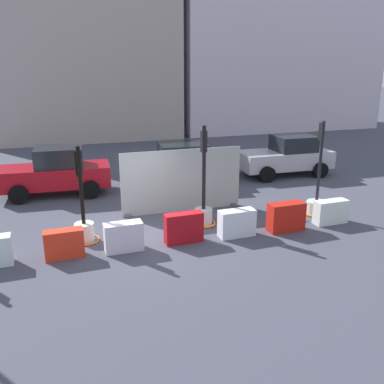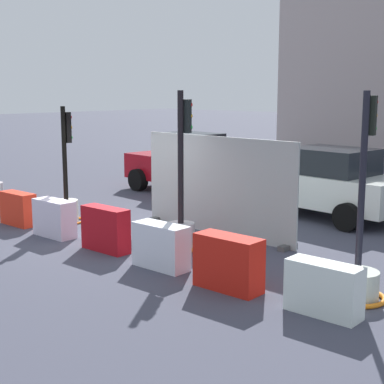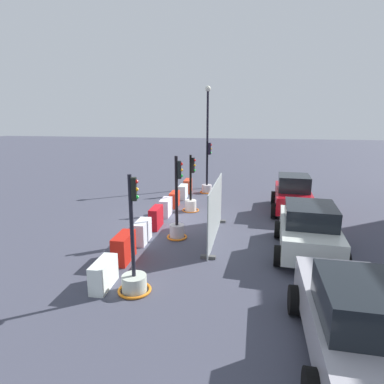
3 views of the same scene
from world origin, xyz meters
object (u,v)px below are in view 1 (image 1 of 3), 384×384
at_px(car_silver_hatchback, 287,156).
at_px(construction_barrier_7, 331,212).
at_px(construction_barrier_3, 124,237).
at_px(construction_barrier_5, 237,223).
at_px(traffic_light_2, 204,206).
at_px(construction_barrier_6, 286,217).
at_px(traffic_light_1, 84,223).
at_px(construction_barrier_2, 64,244).
at_px(construction_barrier_4, 184,228).
at_px(car_red_compact, 56,172).
at_px(car_white_van, 180,164).
at_px(traffic_light_3, 316,201).

bearing_deg(car_silver_hatchback, construction_barrier_7, -106.02).
bearing_deg(construction_barrier_3, construction_barrier_5, 0.27).
distance_m(traffic_light_2, construction_barrier_5, 1.36).
bearing_deg(construction_barrier_5, construction_barrier_6, -1.69).
height_order(traffic_light_1, construction_barrier_2, traffic_light_1).
xyz_separation_m(construction_barrier_4, construction_barrier_6, (3.26, -0.08, 0.00)).
height_order(traffic_light_2, construction_barrier_5, traffic_light_2).
bearing_deg(construction_barrier_7, construction_barrier_3, -179.30).
bearing_deg(construction_barrier_4, construction_barrier_6, -1.41).
height_order(traffic_light_1, construction_barrier_3, traffic_light_1).
height_order(car_red_compact, car_white_van, car_red_compact).
distance_m(construction_barrier_5, car_silver_hatchback, 7.78).
xyz_separation_m(traffic_light_1, construction_barrier_7, (7.67, -0.93, -0.16)).
xyz_separation_m(construction_barrier_5, construction_barrier_6, (1.62, -0.05, 0.04)).
height_order(construction_barrier_3, construction_barrier_7, construction_barrier_3).
bearing_deg(construction_barrier_7, construction_barrier_2, -179.65).
distance_m(traffic_light_1, construction_barrier_2, 1.15).
bearing_deg(car_white_van, construction_barrier_5, -89.28).
bearing_deg(car_red_compact, construction_barrier_7, -34.94).
bearing_deg(construction_barrier_5, construction_barrier_7, 1.14).
bearing_deg(construction_barrier_4, traffic_light_2, 49.17).
bearing_deg(construction_barrier_3, construction_barrier_6, -0.37).
distance_m(traffic_light_1, car_silver_hatchback, 10.59).
height_order(construction_barrier_2, car_silver_hatchback, car_silver_hatchback).
relative_size(traffic_light_1, construction_barrier_3, 2.64).
height_order(construction_barrier_4, construction_barrier_5, construction_barrier_4).
bearing_deg(traffic_light_2, construction_barrier_4, -130.83).
distance_m(construction_barrier_6, car_white_van, 6.17).
relative_size(traffic_light_1, construction_barrier_6, 2.43).
height_order(traffic_light_3, construction_barrier_2, traffic_light_3).
bearing_deg(traffic_light_2, construction_barrier_6, -28.49).
bearing_deg(traffic_light_2, traffic_light_1, -177.12).
relative_size(traffic_light_1, car_white_van, 0.68).
bearing_deg(traffic_light_2, car_red_compact, 133.09).
xyz_separation_m(construction_barrier_7, car_red_compact, (-8.38, 5.86, 0.51)).
relative_size(construction_barrier_4, car_white_van, 0.27).
distance_m(car_red_compact, car_white_van, 5.01).
xyz_separation_m(traffic_light_3, construction_barrier_3, (-6.73, -0.98, -0.05)).
distance_m(construction_barrier_3, car_red_compact, 6.20).
bearing_deg(construction_barrier_3, traffic_light_3, 8.30).
relative_size(construction_barrier_2, construction_barrier_7, 0.93).
bearing_deg(construction_barrier_5, traffic_light_3, 16.05).
relative_size(traffic_light_2, construction_barrier_7, 2.87).
distance_m(construction_barrier_2, construction_barrier_3, 1.57).
distance_m(traffic_light_1, construction_barrier_6, 6.08).
height_order(traffic_light_2, car_red_compact, traffic_light_2).
xyz_separation_m(traffic_light_2, construction_barrier_3, (-2.73, -1.20, -0.22)).
xyz_separation_m(construction_barrier_6, construction_barrier_7, (1.68, 0.11, -0.06)).
xyz_separation_m(traffic_light_1, car_white_van, (4.29, 4.88, 0.32)).
bearing_deg(car_red_compact, construction_barrier_2, -88.72).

